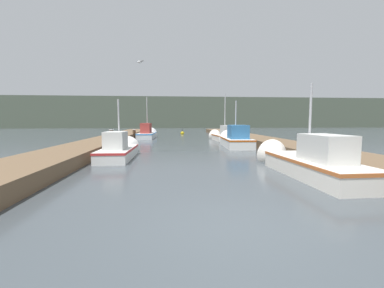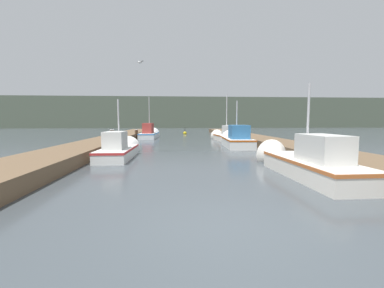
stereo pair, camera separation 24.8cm
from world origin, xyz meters
name	(u,v)px [view 1 (the left image)]	position (x,y,z in m)	size (l,w,h in m)	color
ground_plane	(238,229)	(0.00, 0.00, 0.00)	(200.00, 200.00, 0.00)	#3D4449
dock_left	(107,141)	(-5.91, 16.00, 0.26)	(2.51, 40.00, 0.53)	brown
dock_right	(257,140)	(5.91, 16.00, 0.26)	(2.51, 40.00, 0.53)	brown
distant_shore_ridge	(173,113)	(0.00, 64.91, 3.73)	(120.00, 16.00, 7.45)	#4C5647
fishing_boat_0	(304,161)	(3.55, 4.38, 0.45)	(1.57, 5.69, 3.50)	silver
fishing_boat_1	(120,149)	(-3.66, 9.09, 0.40)	(1.45, 4.98, 3.30)	silver
fishing_boat_2	(235,139)	(3.52, 13.77, 0.50)	(1.93, 5.11, 3.70)	silver
fishing_boat_3	(224,136)	(3.78, 18.82, 0.43)	(1.85, 6.45, 4.58)	silver
fishing_boat_4	(148,133)	(-3.44, 23.32, 0.47)	(1.78, 5.86, 4.73)	silver
mooring_piling_0	(112,140)	(-4.67, 11.75, 0.67)	(0.28, 0.28, 1.32)	#473523
mooring_piling_1	(134,134)	(-4.65, 21.87, 0.48)	(0.35, 0.35, 0.95)	#473523
channel_buoy	(182,133)	(0.61, 30.26, 0.14)	(0.48, 0.48, 0.98)	gold
seagull_lead	(140,62)	(-2.71, 10.06, 4.97)	(0.48, 0.46, 0.12)	white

